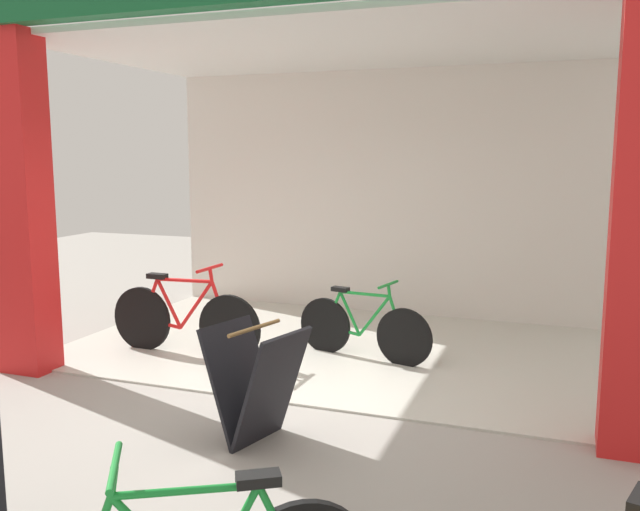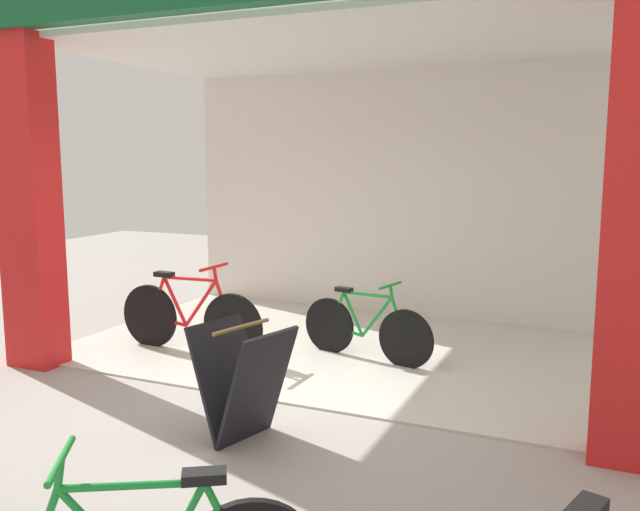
% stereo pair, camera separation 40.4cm
% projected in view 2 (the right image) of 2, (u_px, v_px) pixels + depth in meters
% --- Properties ---
extents(ground_plane, '(19.84, 19.84, 0.00)m').
position_uv_depth(ground_plane, '(278.00, 403.00, 5.73)').
color(ground_plane, '#9E9991').
rests_on(ground_plane, ground).
extents(shop_facade, '(6.12, 3.86, 4.04)m').
position_uv_depth(shop_facade, '(355.00, 149.00, 7.02)').
color(shop_facade, beige).
rests_on(shop_facade, ground).
extents(bicycle_inside_0, '(1.49, 0.43, 0.83)m').
position_uv_depth(bicycle_inside_0, '(366.00, 329.00, 6.88)').
color(bicycle_inside_0, black).
rests_on(bicycle_inside_0, ground).
extents(bicycle_inside_1, '(1.76, 0.48, 0.97)m').
position_uv_depth(bicycle_inside_1, '(189.00, 317.00, 7.13)').
color(bicycle_inside_1, black).
rests_on(bicycle_inside_1, ground).
extents(sandwich_board_sign, '(0.76, 0.70, 0.88)m').
position_uv_depth(sandwich_board_sign, '(242.00, 383.00, 4.96)').
color(sandwich_board_sign, black).
rests_on(sandwich_board_sign, ground).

